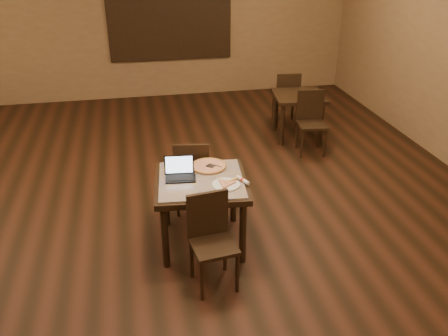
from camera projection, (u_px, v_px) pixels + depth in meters
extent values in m
plane|color=black|center=(176.00, 237.00, 5.19)|extent=(10.00, 10.00, 0.00)
cube|color=olive|center=(143.00, 19.00, 8.88)|extent=(8.00, 0.02, 3.00)
cube|color=#275E92|center=(170.00, 16.00, 8.92)|extent=(2.20, 0.04, 1.50)
cube|color=black|center=(170.00, 16.00, 8.90)|extent=(2.34, 0.02, 1.64)
cylinder|color=black|center=(165.00, 237.00, 4.59)|extent=(0.07, 0.07, 0.71)
cylinder|color=black|center=(166.00, 197.00, 5.26)|extent=(0.07, 0.07, 0.71)
cylinder|color=black|center=(243.00, 232.00, 4.65)|extent=(0.07, 0.07, 0.71)
cylinder|color=black|center=(233.00, 194.00, 5.33)|extent=(0.07, 0.07, 0.71)
cube|color=black|center=(201.00, 183.00, 4.79)|extent=(1.01, 1.01, 0.06)
cube|color=#1B32AF|center=(201.00, 180.00, 4.78)|extent=(0.92, 0.92, 0.02)
cylinder|color=black|center=(202.00, 281.00, 4.22)|extent=(0.04, 0.04, 0.42)
cylinder|color=black|center=(192.00, 259.00, 4.50)|extent=(0.04, 0.04, 0.42)
cylinder|color=black|center=(237.00, 273.00, 4.32)|extent=(0.04, 0.04, 0.42)
cylinder|color=black|center=(225.00, 252.00, 4.60)|extent=(0.04, 0.04, 0.42)
cube|color=black|center=(214.00, 246.00, 4.31)|extent=(0.44, 0.44, 0.04)
cube|color=black|center=(207.00, 214.00, 4.35)|extent=(0.39, 0.09, 0.45)
cylinder|color=black|center=(207.00, 185.00, 5.79)|extent=(0.04, 0.04, 0.43)
cylinder|color=black|center=(207.00, 200.00, 5.49)|extent=(0.04, 0.04, 0.43)
cylinder|color=black|center=(179.00, 186.00, 5.78)|extent=(0.04, 0.04, 0.43)
cylinder|color=black|center=(178.00, 200.00, 5.47)|extent=(0.04, 0.04, 0.43)
cube|color=black|center=(192.00, 175.00, 5.53)|extent=(0.46, 0.46, 0.04)
cube|color=black|center=(191.00, 163.00, 5.26)|extent=(0.40, 0.10, 0.46)
cube|color=black|center=(181.00, 178.00, 4.78)|extent=(0.32, 0.24, 0.01)
cube|color=black|center=(179.00, 165.00, 4.83)|extent=(0.30, 0.08, 0.20)
cube|color=silver|center=(179.00, 165.00, 4.82)|extent=(0.28, 0.06, 0.17)
cylinder|color=white|center=(226.00, 185.00, 4.65)|extent=(0.28, 0.28, 0.02)
cylinder|color=silver|center=(209.00, 167.00, 5.00)|extent=(0.37, 0.37, 0.01)
cylinder|color=beige|center=(209.00, 166.00, 5.00)|extent=(0.36, 0.36, 0.02)
torus|color=#BB7B3C|center=(209.00, 166.00, 4.99)|extent=(0.37, 0.37, 0.02)
cube|color=silver|center=(211.00, 166.00, 4.98)|extent=(0.21, 0.21, 0.01)
cylinder|color=white|center=(243.00, 180.00, 4.71)|extent=(0.11, 0.18, 0.04)
cylinder|color=red|center=(243.00, 180.00, 4.71)|extent=(0.05, 0.05, 0.04)
cylinder|color=black|center=(282.00, 125.00, 7.25)|extent=(0.07, 0.07, 0.68)
cylinder|color=black|center=(275.00, 111.00, 7.79)|extent=(0.07, 0.07, 0.68)
cylinder|color=black|center=(321.00, 124.00, 7.29)|extent=(0.07, 0.07, 0.68)
cylinder|color=black|center=(311.00, 110.00, 7.83)|extent=(0.07, 0.07, 0.68)
cube|color=black|center=(299.00, 96.00, 7.39)|extent=(0.85, 0.85, 0.06)
cylinder|color=black|center=(302.00, 144.00, 6.89)|extent=(0.04, 0.04, 0.43)
cylinder|color=black|center=(297.00, 135.00, 7.20)|extent=(0.04, 0.04, 0.43)
cylinder|color=black|center=(325.00, 144.00, 6.92)|extent=(0.04, 0.04, 0.43)
cylinder|color=black|center=(319.00, 135.00, 7.22)|extent=(0.04, 0.04, 0.43)
cube|color=black|center=(312.00, 125.00, 6.95)|extent=(0.44, 0.44, 0.04)
cube|color=black|center=(310.00, 105.00, 7.00)|extent=(0.40, 0.09, 0.46)
cylinder|color=black|center=(293.00, 108.00, 8.30)|extent=(0.04, 0.04, 0.43)
cylinder|color=black|center=(297.00, 115.00, 8.00)|extent=(0.04, 0.04, 0.43)
cylinder|color=black|center=(273.00, 108.00, 8.28)|extent=(0.04, 0.04, 0.43)
cylinder|color=black|center=(277.00, 115.00, 7.97)|extent=(0.04, 0.04, 0.43)
cube|color=black|center=(286.00, 98.00, 8.03)|extent=(0.44, 0.44, 0.04)
cube|color=black|center=(289.00, 87.00, 7.76)|extent=(0.40, 0.09, 0.46)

